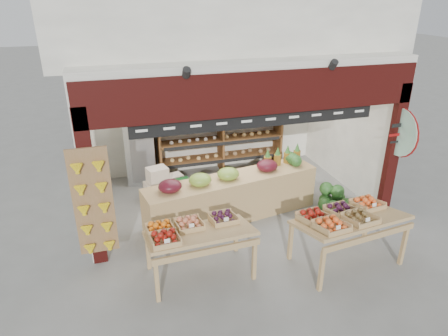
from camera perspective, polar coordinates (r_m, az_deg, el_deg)
The scene contains 11 objects.
ground at distance 8.36m, azimuth 1.90°, elevation -5.61°, with size 60.00×60.00×0.00m, color slate.
shop_structure at distance 8.82m, azimuth -1.32°, elevation 22.62°, with size 6.36×5.12×5.40m.
banana_board at distance 6.47m, azimuth -18.11°, elevation -5.09°, with size 0.60×0.15×1.80m.
gift_sign at distance 8.04m, azimuth 23.84°, elevation 4.68°, with size 0.04×0.93×0.92m.
back_shelving at distance 9.65m, azimuth -0.46°, elevation 6.33°, with size 3.08×0.51×1.90m.
refrigerator at distance 9.35m, azimuth -11.76°, elevation 2.67°, with size 0.63×0.63×1.62m, color silver.
cardboard_stack at distance 8.81m, azimuth -8.26°, elevation -2.31°, with size 1.08×0.86×0.72m.
mid_counter at distance 7.78m, azimuth 1.14°, elevation -4.01°, with size 3.54×1.27×1.09m.
display_table_left at distance 6.17m, azimuth -4.71°, elevation -8.93°, with size 1.66×0.97×1.03m.
display_table_right at distance 6.65m, azimuth 16.98°, elevation -6.77°, with size 1.82×1.15×1.08m.
watermelon_pile at distance 8.50m, azimuth 15.49°, elevation -4.45°, with size 0.69×0.71×0.54m.
Camera 1 is at (-2.35, -6.89, 4.13)m, focal length 32.00 mm.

